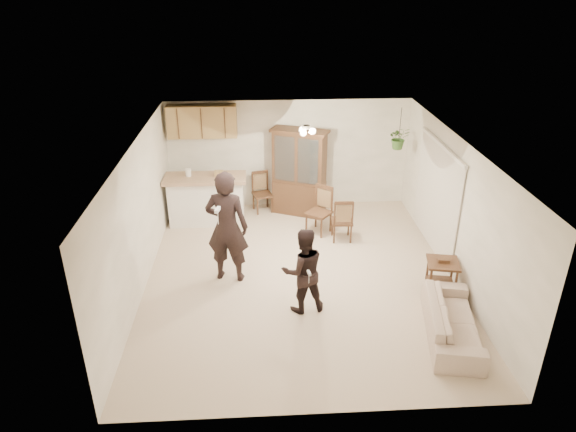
{
  "coord_description": "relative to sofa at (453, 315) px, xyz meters",
  "views": [
    {
      "loc": [
        -0.68,
        -7.99,
        5.05
      ],
      "look_at": [
        -0.18,
        0.4,
        1.04
      ],
      "focal_mm": 32.0,
      "sensor_mm": 36.0,
      "label": 1
    }
  ],
  "objects": [
    {
      "name": "floor",
      "position": [
        -2.18,
        1.82,
        -0.37
      ],
      "size": [
        6.5,
        6.5,
        0.0
      ],
      "primitive_type": "plane",
      "color": "beige",
      "rests_on": "ground"
    },
    {
      "name": "chair_bar",
      "position": [
        -2.81,
        4.7,
        -0.1
      ],
      "size": [
        0.51,
        0.51,
        0.93
      ],
      "rotation": [
        0.0,
        0.0,
        0.28
      ],
      "color": "#362213",
      "rests_on": "floor"
    },
    {
      "name": "child",
      "position": [
        -2.21,
        0.82,
        0.31
      ],
      "size": [
        0.74,
        0.62,
        1.35
      ],
      "primitive_type": "imported",
      "rotation": [
        0.0,
        0.0,
        3.32
      ],
      "color": "black",
      "rests_on": "floor"
    },
    {
      "name": "plant_cord",
      "position": [
        0.12,
        4.22,
        1.81
      ],
      "size": [
        0.01,
        0.01,
        0.65
      ],
      "primitive_type": "cylinder",
      "color": "black",
      "rests_on": "ceiling"
    },
    {
      "name": "bar_top",
      "position": [
        -4.03,
        4.17,
        0.68
      ],
      "size": [
        1.75,
        0.7,
        0.08
      ],
      "primitive_type": "cube",
      "color": "tan",
      "rests_on": "breakfast_bar"
    },
    {
      "name": "sofa",
      "position": [
        0.0,
        0.0,
        0.0
      ],
      "size": [
        1.08,
        1.98,
        0.73
      ],
      "primitive_type": "imported",
      "rotation": [
        0.0,
        0.0,
        1.38
      ],
      "color": "beige",
      "rests_on": "floor"
    },
    {
      "name": "adult",
      "position": [
        -3.45,
        1.85,
        0.53
      ],
      "size": [
        0.73,
        0.56,
        1.8
      ],
      "primitive_type": "imported",
      "rotation": [
        0.0,
        0.0,
        2.93
      ],
      "color": "black",
      "rests_on": "floor"
    },
    {
      "name": "chair_hutch_left",
      "position": [
        -1.63,
        3.54,
        -0.08
      ],
      "size": [
        0.64,
        0.64,
        1.02
      ],
      "rotation": [
        0.0,
        0.0,
        -0.68
      ],
      "color": "#362213",
      "rests_on": "floor"
    },
    {
      "name": "breakfast_bar",
      "position": [
        -4.03,
        4.17,
        0.13
      ],
      "size": [
        1.6,
        0.55,
        1.0
      ],
      "primitive_type": "cube",
      "color": "white",
      "rests_on": "floor"
    },
    {
      "name": "chair_hutch_right",
      "position": [
        -1.19,
        3.2,
        -0.1
      ],
      "size": [
        0.43,
        0.43,
        0.94
      ],
      "rotation": [
        0.0,
        0.0,
        3.11
      ],
      "color": "#362213",
      "rests_on": "floor"
    },
    {
      "name": "wall_back",
      "position": [
        -2.18,
        5.07,
        0.88
      ],
      "size": [
        5.5,
        0.02,
        2.5
      ],
      "primitive_type": "cube",
      "color": "white",
      "rests_on": "ground"
    },
    {
      "name": "upper_cabinets",
      "position": [
        -4.08,
        4.89,
        1.73
      ],
      "size": [
        1.5,
        0.34,
        0.7
      ],
      "primitive_type": "cube",
      "color": "olive",
      "rests_on": "wall_back"
    },
    {
      "name": "ceiling",
      "position": [
        -2.18,
        1.82,
        2.13
      ],
      "size": [
        5.5,
        6.5,
        0.02
      ],
      "primitive_type": "cube",
      "color": "white",
      "rests_on": "wall_back"
    },
    {
      "name": "hanging_plant",
      "position": [
        0.12,
        4.22,
        1.48
      ],
      "size": [
        0.43,
        0.37,
        0.48
      ],
      "primitive_type": "imported",
      "color": "#346126",
      "rests_on": "ceiling"
    },
    {
      "name": "china_hutch",
      "position": [
        -1.97,
        4.57,
        0.61
      ],
      "size": [
        1.34,
        0.95,
        1.97
      ],
      "rotation": [
        0.0,
        0.0,
        -0.42
      ],
      "color": "#362213",
      "rests_on": "floor"
    },
    {
      "name": "wall_front",
      "position": [
        -2.18,
        -1.43,
        0.88
      ],
      "size": [
        5.5,
        0.02,
        2.5
      ],
      "primitive_type": "cube",
      "color": "white",
      "rests_on": "ground"
    },
    {
      "name": "controller_adult",
      "position": [
        -3.55,
        1.38,
        1.21
      ],
      "size": [
        0.09,
        0.19,
        0.05
      ],
      "primitive_type": "cube",
      "rotation": [
        0.0,
        0.0,
        2.93
      ],
      "color": "white",
      "rests_on": "adult"
    },
    {
      "name": "vertical_blinds",
      "position": [
        0.53,
        2.72,
        0.73
      ],
      "size": [
        0.06,
        2.3,
        2.1
      ],
      "primitive_type": null,
      "color": "beige",
      "rests_on": "wall_right"
    },
    {
      "name": "controller_child",
      "position": [
        -2.15,
        0.48,
        0.53
      ],
      "size": [
        0.06,
        0.13,
        0.04
      ],
      "primitive_type": "cube",
      "rotation": [
        0.0,
        0.0,
        3.32
      ],
      "color": "white",
      "rests_on": "child"
    },
    {
      "name": "ceiling_fixture",
      "position": [
        -1.98,
        3.02,
        2.03
      ],
      "size": [
        0.36,
        0.36,
        0.2
      ],
      "primitive_type": null,
      "color": "#FFE3BF",
      "rests_on": "ceiling"
    },
    {
      "name": "side_table",
      "position": [
        0.23,
        1.21,
        -0.07
      ],
      "size": [
        0.62,
        0.62,
        0.64
      ],
      "rotation": [
        0.0,
        0.0,
        -0.2
      ],
      "color": "#362213",
      "rests_on": "floor"
    },
    {
      "name": "wall_left",
      "position": [
        -4.93,
        1.82,
        0.88
      ],
      "size": [
        0.02,
        6.5,
        2.5
      ],
      "primitive_type": "cube",
      "color": "white",
      "rests_on": "ground"
    },
    {
      "name": "wall_right",
      "position": [
        0.57,
        1.82,
        0.88
      ],
      "size": [
        0.02,
        6.5,
        2.5
      ],
      "primitive_type": "cube",
      "color": "white",
      "rests_on": "ground"
    }
  ]
}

